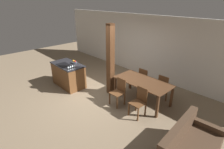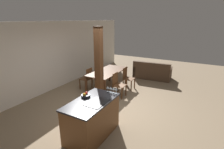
{
  "view_description": "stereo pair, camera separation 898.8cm",
  "coord_description": "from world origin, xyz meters",
  "views": [
    {
      "loc": [
        4.52,
        -3.51,
        3.3
      ],
      "look_at": [
        0.6,
        0.2,
        0.95
      ],
      "focal_mm": 28.0,
      "sensor_mm": 36.0,
      "label": 1
    },
    {
      "loc": [
        -4.4,
        -2.57,
        2.78
      ],
      "look_at": [
        0.6,
        0.2,
        0.95
      ],
      "focal_mm": 28.0,
      "sensor_mm": 36.0,
      "label": 2
    }
  ],
  "objects": [
    {
      "name": "dining_chair_near_right",
      "position": [
        1.83,
        0.16,
        0.48
      ],
      "size": [
        0.4,
        0.4,
        0.9
      ],
      "color": "brown",
      "rests_on": "ground_plane"
    },
    {
      "name": "wine_glass_near",
      "position": [
        -0.75,
        -0.67,
        1.07
      ],
      "size": [
        0.07,
        0.07,
        0.16
      ],
      "color": "silver",
      "rests_on": "kitchen_island"
    },
    {
      "name": "dining_chair_far_left",
      "position": [
        0.97,
        1.56,
        0.48
      ],
      "size": [
        0.4,
        0.4,
        0.9
      ],
      "rotation": [
        0.0,
        0.0,
        3.14
      ],
      "color": "brown",
      "rests_on": "ground_plane"
    },
    {
      "name": "dining_chair_far_right",
      "position": [
        1.83,
        1.56,
        0.48
      ],
      "size": [
        0.4,
        0.4,
        0.9
      ],
      "rotation": [
        0.0,
        0.0,
        3.14
      ],
      "color": "brown",
      "rests_on": "ground_plane"
    },
    {
      "name": "timber_post",
      "position": [
        0.22,
        0.48,
        1.28
      ],
      "size": [
        0.22,
        0.22,
        2.56
      ],
      "color": "#4C2D19",
      "rests_on": "ground_plane"
    },
    {
      "name": "fruit_bowl",
      "position": [
        -1.28,
        -0.09,
        0.99
      ],
      "size": [
        0.23,
        0.23,
        0.12
      ],
      "color": "#383D47",
      "rests_on": "kitchen_island"
    },
    {
      "name": "wine_glass_middle",
      "position": [
        -0.75,
        -0.58,
        1.07
      ],
      "size": [
        0.07,
        0.07,
        0.16
      ],
      "color": "silver",
      "rests_on": "kitchen_island"
    },
    {
      "name": "dining_table",
      "position": [
        1.4,
        0.86,
        0.68
      ],
      "size": [
        1.91,
        0.95,
        0.77
      ],
      "color": "#51331E",
      "rests_on": "ground_plane"
    },
    {
      "name": "kitchen_island",
      "position": [
        -1.39,
        -0.35,
        0.47
      ],
      "size": [
        1.44,
        0.79,
        0.95
      ],
      "color": "brown",
      "rests_on": "ground_plane"
    },
    {
      "name": "ground_plane",
      "position": [
        0.0,
        0.0,
        0.0
      ],
      "size": [
        16.0,
        16.0,
        0.0
      ],
      "primitive_type": "plane",
      "color": "#847056"
    },
    {
      "name": "wine_glass_far",
      "position": [
        -0.75,
        -0.5,
        1.07
      ],
      "size": [
        0.07,
        0.07,
        0.16
      ],
      "color": "silver",
      "rests_on": "kitchen_island"
    },
    {
      "name": "wine_glass_end",
      "position": [
        -0.75,
        -0.42,
        1.07
      ],
      "size": [
        0.07,
        0.07,
        0.16
      ],
      "color": "silver",
      "rests_on": "kitchen_island"
    },
    {
      "name": "wall_back",
      "position": [
        0.0,
        2.83,
        1.35
      ],
      "size": [
        11.2,
        0.08,
        2.7
      ],
      "color": "silver",
      "rests_on": "ground_plane"
    },
    {
      "name": "dining_chair_near_left",
      "position": [
        0.97,
        0.16,
        0.48
      ],
      "size": [
        0.4,
        0.4,
        0.9
      ],
      "color": "brown",
      "rests_on": "ground_plane"
    }
  ]
}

